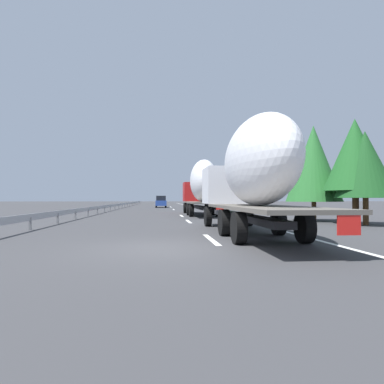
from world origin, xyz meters
name	(u,v)px	position (x,y,z in m)	size (l,w,h in m)	color
ground_plane	(160,208)	(40.00, 0.00, 0.00)	(260.00, 260.00, 0.00)	#38383A
lane_stripe_0	(211,239)	(2.00, -1.80, 0.00)	(3.20, 0.20, 0.01)	white
lane_stripe_1	(188,221)	(11.39, -1.80, 0.00)	(3.20, 0.20, 0.01)	white
lane_stripe_2	(182,216)	(18.30, -1.80, 0.00)	(3.20, 0.20, 0.01)	white
lane_stripe_3	(174,209)	(34.57, -1.80, 0.00)	(3.20, 0.20, 0.01)	white
lane_stripe_4	(171,207)	(45.80, -1.80, 0.00)	(3.20, 0.20, 0.01)	white
lane_stripe_5	(170,207)	(49.29, -1.80, 0.00)	(3.20, 0.20, 0.01)	white
edge_line_right	(193,207)	(45.00, -5.50, 0.00)	(110.00, 0.20, 0.01)	white
truck_lead	(202,186)	(18.91, -3.60, 2.59)	(12.09, 2.55, 4.72)	#B21919
truck_trailing	(250,173)	(3.28, -3.60, 2.51)	(12.47, 2.55, 4.49)	silver
car_black_suv	(161,200)	(93.94, -0.11, 0.98)	(4.63, 1.84, 1.98)	black
car_blue_sedan	(161,202)	(44.66, -0.13, 0.96)	(4.64, 1.77, 1.93)	#28479E
car_white_van	(161,201)	(76.13, -0.16, 0.95)	(4.47, 1.86, 1.88)	white
road_sign	(203,193)	(41.16, -6.70, 2.36)	(0.10, 0.90, 3.44)	gray
tree_0	(365,164)	(7.51, -11.30, 3.35)	(3.29, 3.29, 5.22)	#472D19
tree_1	(240,180)	(34.15, -10.79, 4.05)	(3.23, 3.23, 6.51)	#472D19
tree_2	(314,163)	(11.10, -10.06, 3.78)	(3.60, 3.60, 6.30)	#472D19
tree_3	(234,176)	(37.17, -10.69, 4.75)	(2.78, 2.78, 7.66)	#472D19
tree_4	(213,187)	(70.75, -12.97, 4.34)	(3.88, 3.88, 6.77)	#472D19
tree_5	(355,155)	(8.13, -11.10, 3.97)	(3.54, 3.54, 6.06)	#472D19
guardrail_median	(122,204)	(43.00, 6.00, 0.58)	(94.00, 0.10, 0.76)	#9EA0A5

